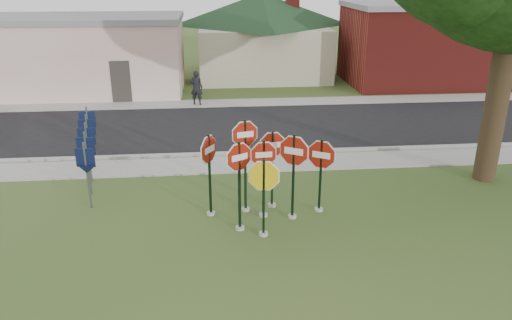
{
  "coord_description": "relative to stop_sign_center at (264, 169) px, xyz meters",
  "views": [
    {
      "loc": [
        -1.46,
        -10.98,
        6.43
      ],
      "look_at": [
        -0.23,
        2.0,
        1.5
      ],
      "focal_mm": 35.0,
      "sensor_mm": 36.0,
      "label": 1
    }
  ],
  "objects": [
    {
      "name": "route_sign_row",
      "position": [
        -5.33,
        3.01,
        -0.19
      ],
      "size": [
        1.43,
        4.63,
        2.0
      ],
      "color": "#59595E",
      "rests_on": "ground"
    },
    {
      "name": "stop_sign_back_right",
      "position": [
        0.31,
        0.6,
        0.06
      ],
      "size": [
        1.01,
        0.24,
        2.42
      ],
      "color": "#A5A39A",
      "rests_on": "ground"
    },
    {
      "name": "stop_sign_right",
      "position": [
        0.79,
        -0.17,
        0.18
      ],
      "size": [
        0.99,
        0.61,
        2.55
      ],
      "color": "#A5A39A",
      "rests_on": "ground"
    },
    {
      "name": "stop_sign_far_right",
      "position": [
        1.63,
        0.19,
        -0.04
      ],
      "size": [
        0.97,
        0.58,
        2.27
      ],
      "color": "#A5A39A",
      "rests_on": "ground"
    },
    {
      "name": "sidewalk_far",
      "position": [
        0.07,
        12.81,
        -1.38
      ],
      "size": [
        60.0,
        1.6,
        0.06
      ],
      "primitive_type": "cube",
      "color": "gray",
      "rests_on": "ground"
    },
    {
      "name": "stop_sign_yellow",
      "position": [
        -0.11,
        -1.08,
        -0.08
      ],
      "size": [
        1.1,
        0.24,
        2.22
      ],
      "color": "#A5A39A",
      "rests_on": "ground"
    },
    {
      "name": "ground",
      "position": [
        0.07,
        -1.49,
        -1.41
      ],
      "size": [
        120.0,
        120.0,
        0.0
      ],
      "primitive_type": "plane",
      "color": "#2E4B1C",
      "rests_on": "ground"
    },
    {
      "name": "road",
      "position": [
        0.07,
        8.51,
        -1.39
      ],
      "size": [
        60.0,
        7.0,
        0.04
      ],
      "primitive_type": "cube",
      "color": "black",
      "rests_on": "ground"
    },
    {
      "name": "building_brick",
      "position": [
        12.07,
        17.01,
        0.99
      ],
      "size": [
        10.2,
        6.2,
        4.75
      ],
      "color": "maroon",
      "rests_on": "ground"
    },
    {
      "name": "stop_sign_far_left",
      "position": [
        -1.46,
        0.23,
        0.12
      ],
      "size": [
        0.57,
        0.91,
        2.49
      ],
      "color": "#A5A39A",
      "rests_on": "ground"
    },
    {
      "name": "stop_sign_left",
      "position": [
        -0.7,
        -0.7,
        0.17
      ],
      "size": [
        0.89,
        0.53,
        2.57
      ],
      "color": "#A5A39A",
      "rests_on": "ground"
    },
    {
      "name": "building_stucco",
      "position": [
        -8.93,
        16.51,
        0.74
      ],
      "size": [
        12.2,
        6.2,
        4.2
      ],
      "color": "silver",
      "rests_on": "ground"
    },
    {
      "name": "sidewalk_near",
      "position": [
        0.07,
        4.01,
        -1.38
      ],
      "size": [
        60.0,
        1.6,
        0.06
      ],
      "primitive_type": "cube",
      "color": "gray",
      "rests_on": "ground"
    },
    {
      "name": "pedestrian",
      "position": [
        -2.05,
        12.61,
        -0.48
      ],
      "size": [
        0.71,
        0.54,
        1.74
      ],
      "primitive_type": "imported",
      "rotation": [
        0.0,
        0.0,
        2.93
      ],
      "color": "black",
      "rests_on": "sidewalk_far"
    },
    {
      "name": "curb",
      "position": [
        0.07,
        5.01,
        -1.34
      ],
      "size": [
        60.0,
        0.2,
        0.14
      ],
      "primitive_type": "cube",
      "color": "gray",
      "rests_on": "ground"
    },
    {
      "name": "building_house",
      "position": [
        2.08,
        20.51,
        2.23
      ],
      "size": [
        11.6,
        11.6,
        6.2
      ],
      "color": "#B9B193",
      "rests_on": "ground"
    },
    {
      "name": "stop_sign_center",
      "position": [
        0.0,
        0.0,
        0.0
      ],
      "size": [
        0.99,
        0.24,
        2.34
      ],
      "color": "#A5A39A",
      "rests_on": "ground"
    },
    {
      "name": "stop_sign_back_left",
      "position": [
        -0.47,
        0.4,
        0.34
      ],
      "size": [
        0.99,
        0.28,
        2.81
      ],
      "color": "#A5A39A",
      "rests_on": "ground"
    }
  ]
}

